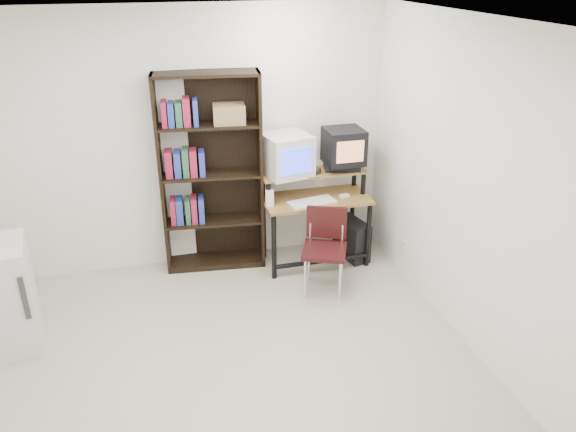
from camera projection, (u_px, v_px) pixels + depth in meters
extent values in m
cube|color=beige|center=(230.00, 379.00, 4.34)|extent=(4.00, 4.00, 0.01)
cube|color=white|center=(211.00, 25.00, 3.25)|extent=(4.00, 4.00, 0.01)
cube|color=white|center=(190.00, 142.00, 5.55)|extent=(4.00, 0.01, 2.60)
cube|color=white|center=(482.00, 197.00, 4.27)|extent=(0.01, 4.00, 2.60)
cube|color=olive|center=(316.00, 199.00, 5.72)|extent=(1.08, 0.54, 0.03)
cube|color=olive|center=(313.00, 172.00, 5.71)|extent=(1.08, 0.33, 0.02)
cylinder|color=black|center=(274.00, 246.00, 5.55)|extent=(0.05, 0.05, 0.72)
cylinder|color=black|center=(368.00, 235.00, 5.79)|extent=(0.05, 0.05, 0.72)
cylinder|color=black|center=(263.00, 215.00, 5.90)|extent=(0.05, 0.05, 0.98)
cylinder|color=black|center=(353.00, 206.00, 6.14)|extent=(0.05, 0.05, 0.98)
cylinder|color=black|center=(322.00, 261.00, 5.77)|extent=(1.00, 0.05, 0.05)
cube|color=beige|center=(286.00, 155.00, 5.58)|extent=(0.52, 0.52, 0.41)
cube|color=#2F3DFB|center=(297.00, 161.00, 5.40)|extent=(0.32, 0.08, 0.26)
cube|color=black|center=(342.00, 166.00, 5.77)|extent=(0.41, 0.33, 0.08)
cube|color=black|center=(344.00, 146.00, 5.67)|extent=(0.38, 0.37, 0.36)
cube|color=tan|center=(350.00, 152.00, 5.50)|extent=(0.28, 0.01, 0.22)
cylinder|color=#26262B|center=(315.00, 171.00, 5.67)|extent=(0.14, 0.14, 0.05)
cube|color=beige|center=(312.00, 203.00, 5.59)|extent=(0.50, 0.29, 0.03)
cube|color=black|center=(343.00, 198.00, 5.73)|extent=(0.22, 0.18, 0.01)
cube|color=white|center=(344.00, 196.00, 5.73)|extent=(0.11, 0.08, 0.03)
cube|color=beige|center=(270.00, 199.00, 5.51)|extent=(0.09, 0.09, 0.17)
cube|color=black|center=(352.00, 239.00, 6.03)|extent=(0.29, 0.48, 0.42)
cube|color=black|center=(324.00, 251.00, 5.31)|extent=(0.53, 0.53, 0.04)
cube|color=black|center=(327.00, 222.00, 5.39)|extent=(0.37, 0.18, 0.33)
cylinder|color=silver|center=(305.00, 279.00, 5.28)|extent=(0.02, 0.02, 0.41)
cylinder|color=silver|center=(340.00, 282.00, 5.24)|extent=(0.02, 0.02, 0.41)
cylinder|color=silver|center=(309.00, 262.00, 5.57)|extent=(0.02, 0.02, 0.41)
cylinder|color=silver|center=(342.00, 264.00, 5.53)|extent=(0.02, 0.02, 0.41)
cube|color=black|center=(161.00, 177.00, 5.50)|extent=(0.07, 0.34, 2.01)
cube|color=black|center=(260.00, 172.00, 5.63)|extent=(0.07, 0.34, 2.01)
cube|color=black|center=(211.00, 169.00, 5.70)|extent=(1.00, 0.13, 2.01)
cube|color=black|center=(205.00, 73.00, 5.15)|extent=(1.04, 0.45, 0.03)
cube|color=black|center=(217.00, 260.00, 5.97)|extent=(1.04, 0.45, 0.06)
cube|color=black|center=(214.00, 220.00, 5.77)|extent=(0.97, 0.42, 0.02)
cube|color=black|center=(211.00, 174.00, 5.56)|extent=(0.97, 0.42, 0.02)
cube|color=black|center=(208.00, 125.00, 5.35)|extent=(0.97, 0.42, 0.02)
cube|color=olive|center=(229.00, 114.00, 5.34)|extent=(0.33, 0.28, 0.18)
cube|color=#333333|center=(24.00, 298.00, 4.30)|extent=(0.04, 0.02, 0.37)
cube|color=beige|center=(403.00, 246.00, 5.69)|extent=(0.02, 0.08, 0.12)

